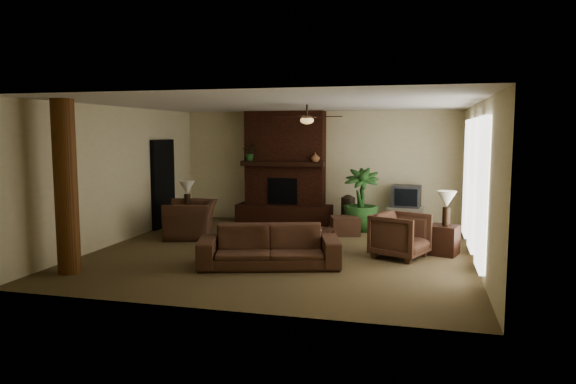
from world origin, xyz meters
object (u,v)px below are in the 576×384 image
(sofa, at_px, (269,239))
(tv_stand, at_px, (405,217))
(log_column, at_px, (66,187))
(ottoman, at_px, (345,226))
(side_table_left, at_px, (190,221))
(armchair_left, at_px, (191,213))
(coffee_table, at_px, (299,232))
(lamp_left, at_px, (187,190))
(armchair_right, at_px, (401,233))
(floor_vase, at_px, (348,208))
(floor_plant, at_px, (361,213))
(lamp_right, at_px, (447,202))
(side_table_right, at_px, (444,240))

(sofa, height_order, tv_stand, sofa)
(log_column, bearing_deg, ottoman, 48.18)
(ottoman, height_order, side_table_left, side_table_left)
(log_column, height_order, tv_stand, log_column)
(sofa, relative_size, armchair_left, 1.98)
(coffee_table, bearing_deg, lamp_left, 158.62)
(armchair_right, bearing_deg, armchair_left, 102.51)
(floor_vase, height_order, side_table_left, floor_vase)
(log_column, height_order, sofa, log_column)
(armchair_left, height_order, floor_plant, armchair_left)
(ottoman, bearing_deg, tv_stand, 43.68)
(ottoman, relative_size, tv_stand, 0.71)
(coffee_table, relative_size, floor_vase, 1.56)
(armchair_left, bearing_deg, coffee_table, 57.31)
(ottoman, bearing_deg, coffee_table, -108.10)
(lamp_left, bearing_deg, ottoman, 12.51)
(ottoman, xyz_separation_m, lamp_right, (2.09, -1.50, 0.80))
(side_table_right, bearing_deg, tv_stand, 106.27)
(log_column, height_order, side_table_left, log_column)
(log_column, bearing_deg, side_table_right, 25.69)
(side_table_right, bearing_deg, lamp_left, 172.68)
(tv_stand, xyz_separation_m, floor_vase, (-1.36, -0.12, 0.18))
(floor_plant, relative_size, side_table_left, 2.64)
(side_table_left, distance_m, lamp_left, 0.73)
(sofa, height_order, armchair_left, armchair_left)
(coffee_table, bearing_deg, side_table_left, 157.96)
(floor_vase, bearing_deg, sofa, -100.35)
(side_table_left, height_order, lamp_left, lamp_left)
(armchair_left, height_order, lamp_right, lamp_right)
(coffee_table, relative_size, lamp_right, 1.85)
(log_column, relative_size, floor_plant, 1.93)
(log_column, height_order, lamp_left, log_column)
(armchair_left, relative_size, ottoman, 2.00)
(lamp_left, height_order, side_table_right, lamp_left)
(floor_vase, height_order, lamp_right, lamp_right)
(floor_vase, distance_m, floor_plant, 0.67)
(side_table_right, bearing_deg, coffee_table, -171.46)
(armchair_left, relative_size, floor_plant, 0.83)
(armchair_left, distance_m, ottoman, 3.41)
(armchair_right, relative_size, side_table_left, 1.63)
(side_table_left, xyz_separation_m, side_table_right, (5.47, -0.73, 0.00))
(armchair_right, distance_m, ottoman, 2.32)
(log_column, relative_size, sofa, 1.18)
(coffee_table, distance_m, ottoman, 1.98)
(tv_stand, xyz_separation_m, lamp_left, (-4.73, -1.99, 0.75))
(coffee_table, distance_m, side_table_left, 3.01)
(side_table_left, relative_size, lamp_left, 0.85)
(lamp_right, bearing_deg, side_table_right, 135.00)
(coffee_table, xyz_separation_m, floor_plant, (0.90, 2.41, 0.03))
(sofa, xyz_separation_m, lamp_left, (-2.60, 2.35, 0.54))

